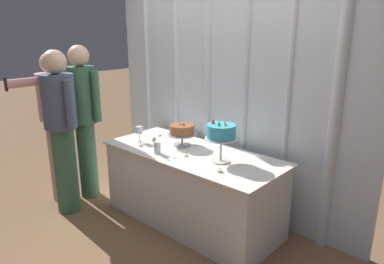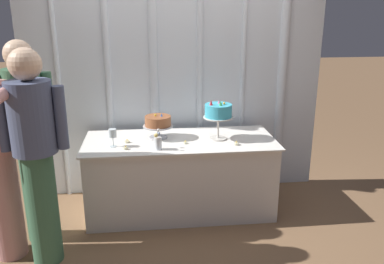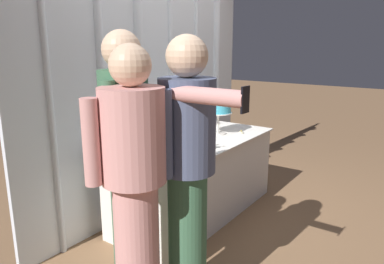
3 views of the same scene
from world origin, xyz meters
TOP-DOWN VIEW (x-y plane):
  - ground_plane at (0.00, 0.00)m, footprint 24.00×24.00m
  - draped_curtain at (0.03, 0.61)m, footprint 3.08×0.17m
  - cake_table at (0.00, 0.10)m, footprint 1.81×0.77m
  - cake_display_nearleft at (-0.20, 0.18)m, footprint 0.29×0.29m
  - cake_display_nearright at (0.36, 0.08)m, footprint 0.28×0.28m
  - wine_glass at (-0.62, -0.03)m, footprint 0.07×0.07m
  - flower_vase at (-0.22, -0.15)m, footprint 0.07×0.10m
  - tealight_far_left at (-0.50, -0.11)m, footprint 0.05×0.05m
  - tealight_near_left at (-0.50, 0.07)m, footprint 0.05×0.05m
  - tealight_near_right at (0.04, -0.02)m, footprint 0.04×0.04m
  - tealight_far_right at (0.50, -0.11)m, footprint 0.04×0.04m
  - guest_man_dark_suit at (-1.27, -0.26)m, footprint 0.43×0.36m
  - guest_girl_blue_dress at (-1.44, -0.50)m, footprint 0.46×0.77m
  - guest_man_pink_jacket at (-1.13, -0.61)m, footprint 0.49×0.33m

SIDE VIEW (x-z plane):
  - ground_plane at x=0.00m, z-range 0.00..0.00m
  - cake_table at x=0.00m, z-range 0.00..0.74m
  - tealight_near_right at x=0.04m, z-range 0.73..0.76m
  - tealight_near_left at x=-0.50m, z-range 0.73..0.77m
  - tealight_far_left at x=-0.50m, z-range 0.73..0.77m
  - tealight_far_right at x=0.50m, z-range 0.73..0.77m
  - flower_vase at x=-0.22m, z-range 0.72..0.90m
  - wine_glass at x=-0.62m, z-range 0.78..0.94m
  - cake_display_nearleft at x=-0.20m, z-range 0.77..1.02m
  - guest_girl_blue_dress at x=-1.44m, z-range 0.08..1.72m
  - guest_man_pink_jacket at x=-1.13m, z-range 0.09..1.77m
  - guest_man_dark_suit at x=-1.27m, z-range 0.11..1.82m
  - cake_display_nearright at x=0.36m, z-range 0.81..1.20m
  - draped_curtain at x=0.03m, z-range 0.07..2.78m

